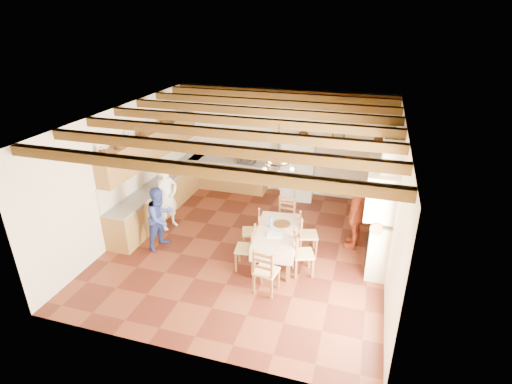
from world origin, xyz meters
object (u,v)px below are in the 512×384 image
refrigerator (298,168)px  microwave (247,158)px  person_man (167,197)px  chair_end_near (266,270)px  chair_left_near (245,248)px  person_woman_red (357,214)px  hutch (380,178)px  person_woman_blue (160,218)px  chair_right_near (303,253)px  chair_left_far (252,231)px  dining_table (276,234)px  chair_right_far (308,234)px  chair_end_far (285,217)px

refrigerator → microwave: 1.52m
person_man → chair_end_near: bearing=-97.8°
chair_left_near → person_woman_red: size_ratio=0.59×
hutch → person_woman_blue: hutch is taller
hutch → chair_right_near: bearing=-112.5°
hutch → person_man: hutch is taller
refrigerator → chair_end_near: bearing=-89.9°
chair_left_near → person_woman_red: 2.61m
person_woman_blue → chair_left_far: bearing=-62.4°
dining_table → chair_left_far: size_ratio=1.80×
hutch → person_woman_red: size_ratio=1.36×
chair_right_near → chair_right_far: same height
dining_table → person_woman_blue: person_woman_blue is taller
chair_right_far → person_woman_blue: size_ratio=0.66×
chair_end_far → person_woman_blue: size_ratio=0.66×
hutch → chair_end_far: bearing=-140.3°
refrigerator → chair_right_far: refrigerator is taller
dining_table → chair_right_near: 0.73m
chair_end_near → microwave: size_ratio=1.90×
chair_right_near → person_man: (-3.51, 0.95, 0.33)m
hutch → person_woman_red: bearing=-103.5°
chair_right_near → chair_right_far: 0.77m
refrigerator → hutch: hutch is taller
dining_table → person_man: bearing=167.6°
chair_end_far → person_woman_red: size_ratio=0.59×
person_woman_blue → chair_end_near: bearing=-92.9°
dining_table → person_woman_blue: (-2.60, -0.21, 0.09)m
chair_end_far → microwave: bearing=129.5°
person_woman_red → person_man: bearing=-74.3°
chair_right_far → person_woman_blue: 3.28m
dining_table → chair_end_near: 1.10m
hutch → chair_right_near: hutch is taller
hutch → person_man: (-4.89, -1.97, -0.30)m
chair_left_far → person_woman_red: size_ratio=0.59×
chair_end_near → chair_right_far: bearing=-100.4°
chair_end_near → person_woman_blue: size_ratio=0.66×
chair_left_near → person_man: size_ratio=0.60×
refrigerator → chair_right_far: bearing=-77.8°
person_woman_blue → person_woman_red: bearing=-58.0°
chair_right_far → refrigerator: bearing=-0.7°
dining_table → refrigerator: bearing=93.2°
refrigerator → chair_left_near: bearing=-98.8°
hutch → person_woman_red: hutch is taller
chair_right_far → person_woman_red: 1.18m
refrigerator → hutch: (2.20, -0.66, 0.23)m
dining_table → chair_right_near: (0.64, -0.32, -0.16)m
dining_table → chair_left_far: (-0.62, 0.22, -0.16)m
refrigerator → chair_left_far: size_ratio=1.84×
refrigerator → person_woman_blue: size_ratio=1.21×
chair_left_near → chair_right_near: bearing=89.7°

